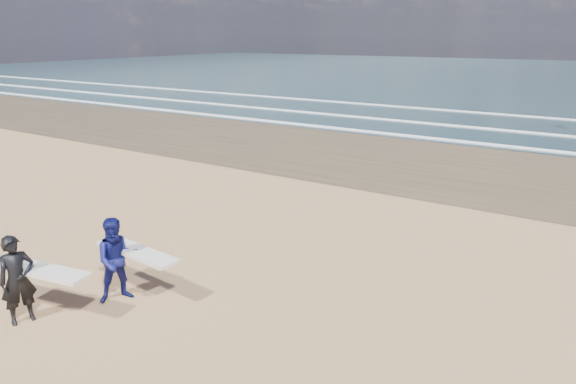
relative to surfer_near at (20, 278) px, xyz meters
The scene contains 2 objects.
surfer_near is the anchor object (origin of this frame).
surfer_far 1.86m from the surfer_near, 60.37° to the left, with size 2.23×1.27×1.85m.
Camera 1 is at (9.11, -4.57, 5.49)m, focal length 32.00 mm.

